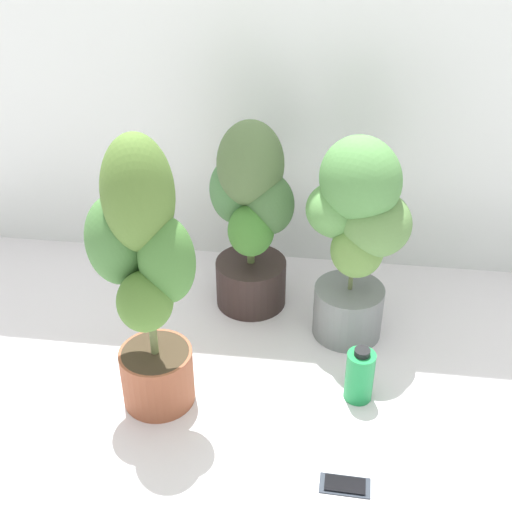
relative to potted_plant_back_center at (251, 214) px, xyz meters
name	(u,v)px	position (x,y,z in m)	size (l,w,h in m)	color
ground_plane	(239,393)	(0.03, -0.50, -0.40)	(8.00, 8.00, 0.00)	silver
mylar_back_wall	(271,19)	(0.03, 0.36, 0.60)	(3.20, 0.01, 2.00)	silver
potted_plant_back_center	(251,214)	(0.00, 0.00, 0.00)	(0.39, 0.34, 0.75)	#322522
potted_plant_front_left	(144,271)	(-0.23, -0.56, 0.11)	(0.39, 0.34, 0.92)	#9A5337
potted_plant_back_right	(357,231)	(0.38, -0.14, 0.04)	(0.37, 0.36, 0.77)	slate
cell_phone	(345,485)	(0.38, -0.83, -0.39)	(0.15, 0.07, 0.01)	#262D38
nutrient_bottle	(360,375)	(0.41, -0.47, -0.30)	(0.09, 0.09, 0.20)	#1E9046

